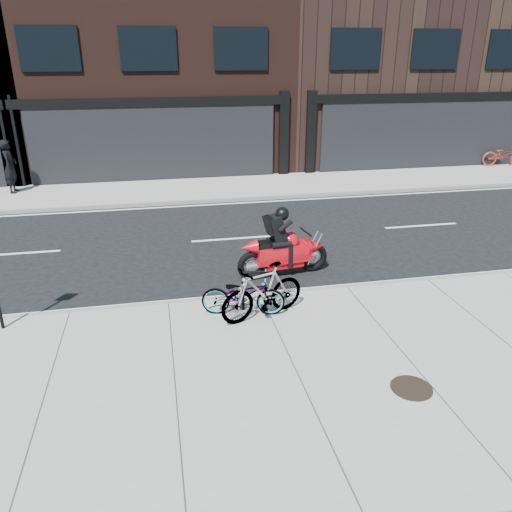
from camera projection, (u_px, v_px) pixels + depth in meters
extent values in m
plane|color=black|center=(245.00, 265.00, 12.78)|extent=(120.00, 120.00, 0.00)
cube|color=gray|center=(298.00, 379.00, 8.22)|extent=(60.00, 6.00, 0.13)
cube|color=gray|center=(210.00, 188.00, 19.79)|extent=(60.00, 3.50, 0.13)
cube|color=black|center=(144.00, 1.00, 22.84)|extent=(12.00, 10.00, 14.50)
cube|color=black|center=(386.00, 28.00, 25.42)|extent=(12.00, 10.00, 12.50)
cylinder|color=black|center=(243.00, 291.00, 10.14)|extent=(0.06, 0.06, 0.83)
cylinder|color=black|center=(265.00, 290.00, 10.19)|extent=(0.06, 0.06, 0.83)
cylinder|color=black|center=(254.00, 272.00, 10.01)|extent=(0.46, 0.09, 0.06)
imported|color=gray|center=(243.00, 294.00, 9.97)|extent=(1.77, 0.95, 0.88)
imported|color=gray|center=(263.00, 291.00, 9.83)|extent=(1.92, 1.12, 1.11)
torus|color=black|center=(313.00, 257.00, 12.33)|extent=(0.75, 0.25, 0.74)
torus|color=black|center=(252.00, 266.00, 11.86)|extent=(0.75, 0.25, 0.74)
cube|color=#BC0812|center=(283.00, 253.00, 12.00)|extent=(1.39, 0.59, 0.42)
cone|color=#BC0812|center=(315.00, 246.00, 12.23)|extent=(0.56, 0.55, 0.49)
sphere|color=#BC0812|center=(290.00, 241.00, 11.94)|extent=(0.45, 0.45, 0.45)
cube|color=black|center=(270.00, 244.00, 11.80)|extent=(0.65, 0.39, 0.13)
cylinder|color=silver|center=(256.00, 262.00, 12.09)|extent=(0.62, 0.18, 0.10)
cube|color=black|center=(276.00, 228.00, 11.71)|extent=(0.49, 0.46, 0.66)
cube|color=black|center=(269.00, 225.00, 11.62)|extent=(0.30, 0.37, 0.45)
sphere|color=black|center=(282.00, 214.00, 11.62)|extent=(0.32, 0.32, 0.32)
imported|color=black|center=(10.00, 166.00, 18.64)|extent=(0.49, 0.73, 1.98)
imported|color=maroon|center=(504.00, 155.00, 23.24)|extent=(2.05, 1.12, 1.02)
cylinder|color=black|center=(411.00, 388.00, 7.87)|extent=(0.69, 0.69, 0.02)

